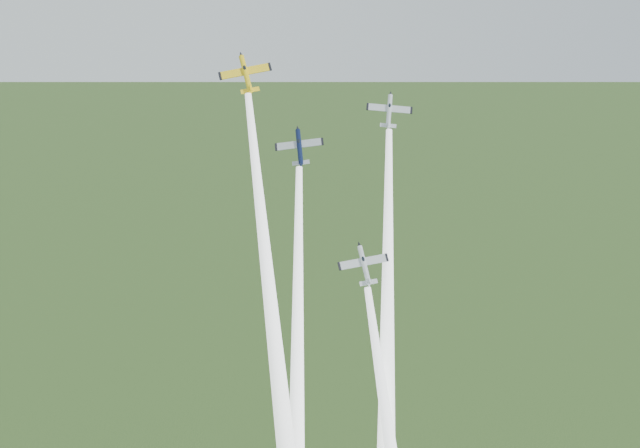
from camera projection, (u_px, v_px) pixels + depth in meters
The scene contains 7 objects.
plane_yellow at pixel (246, 74), 110.05m from camera, with size 7.35×7.30×1.15m, color yellow, non-canonical shape.
smoke_trail_yellow at pixel (274, 333), 97.58m from camera, with size 2.77×2.77×66.58m, color white, non-canonical shape.
plane_navy at pixel (299, 147), 114.09m from camera, with size 7.00×6.94×1.10m, color #0C1535, non-canonical shape.
smoke_trail_navy at pixel (297, 400), 101.49m from camera, with size 2.77×2.77×64.79m, color white, non-canonical shape.
plane_silver_right at pixel (389, 111), 119.40m from camera, with size 6.90×6.85×1.08m, color silver, non-canonical shape.
smoke_trail_silver_right at pixel (387, 326), 107.86m from camera, with size 2.77×2.77×59.04m, color white, non-canonical shape.
plane_silver_low at pixel (364, 265), 108.44m from camera, with size 7.00×6.94×1.10m, color silver, non-canonical shape.
Camera 1 is at (-24.68, -109.78, 124.88)m, focal length 45.00 mm.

